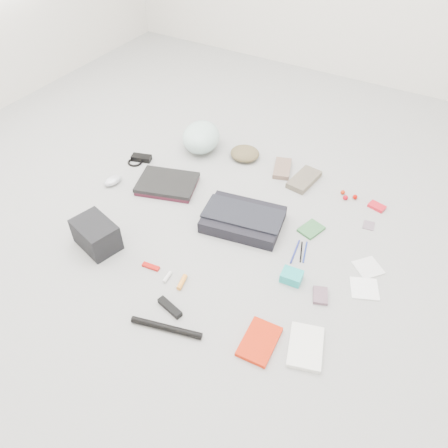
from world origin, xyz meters
The scene contains 33 objects.
ground_plane centered at (0.00, 0.00, 0.00)m, with size 4.00×4.00×0.00m, color gray.
messenger_bag centered at (0.06, 0.09, 0.03)m, with size 0.39×0.28×0.07m, color black.
bag_flap centered at (0.06, 0.09, 0.07)m, with size 0.40×0.18×0.01m, color black.
laptop_sleeve centered at (-0.46, 0.15, 0.01)m, with size 0.31×0.23×0.02m, color #4B1726.
laptop centered at (-0.46, 0.15, 0.03)m, with size 0.32×0.23×0.02m, color black.
bike_helmet centered at (-0.49, 0.57, 0.09)m, with size 0.23×0.28×0.17m, color silver.
beanie centered at (-0.21, 0.62, 0.03)m, with size 0.18×0.17×0.06m, color brown.
mitten_left centered at (0.04, 0.62, 0.01)m, with size 0.09×0.19×0.03m, color #7F6253.
mitten_right centered at (0.19, 0.58, 0.02)m, with size 0.11×0.22×0.03m, color #665C4C.
power_brick centered at (-0.74, 0.28, 0.02)m, with size 0.12×0.05×0.03m, color black.
cable_coil centered at (-0.76, 0.24, 0.01)m, with size 0.09×0.09×0.01m, color black.
mouse centered at (-0.74, 0.02, 0.02)m, with size 0.07×0.11×0.04m, color #B5B6BE.
camera_bag centered at (-0.49, -0.39, 0.07)m, with size 0.22×0.15×0.14m, color black.
multitool centered at (-0.17, -0.38, 0.01)m, with size 0.09×0.02×0.01m, color #AC0E0A.
toiletry_tube_white centered at (-0.07, -0.40, 0.01)m, with size 0.02×0.02×0.06m, color silver.
toiletry_tube_orange centered at (0.01, -0.39, 0.01)m, with size 0.02×0.02×0.08m, color orange.
u_lock centered at (0.04, -0.53, 0.01)m, with size 0.13×0.03×0.03m, color black.
bike_pump centered at (0.09, -0.62, 0.01)m, with size 0.03×0.03×0.31m, color black.
book_red centered at (0.44, -0.48, 0.01)m, with size 0.13×0.19×0.02m, color red.
book_white centered at (0.61, -0.41, 0.01)m, with size 0.13×0.20×0.02m, color silver.
notepad centered at (0.38, 0.23, 0.01)m, with size 0.09×0.12×0.01m, color #316738.
pen_blue centered at (0.37, 0.05, 0.00)m, with size 0.01×0.01×0.16m, color navy.
pen_black centered at (0.40, 0.06, 0.00)m, with size 0.01×0.01×0.13m, color black.
pen_navy centered at (0.41, 0.07, 0.00)m, with size 0.01×0.01×0.14m, color navy.
accordion_wallet centered at (0.42, -0.12, 0.02)m, with size 0.09×0.07×0.05m, color #1EB3AE.
card_deck centered at (0.57, -0.14, 0.01)m, with size 0.06×0.09×0.02m, color #735463.
napkin_top centered at (0.71, 0.12, 0.00)m, with size 0.11×0.11×0.01m, color silver.
napkin_bottom centered at (0.73, 0.00, 0.00)m, with size 0.12×0.12×0.01m, color white.
lollipop_a centered at (0.42, 0.59, 0.01)m, with size 0.03×0.03×0.03m, color #A51D06.
lollipop_b centered at (0.45, 0.55, 0.01)m, with size 0.03×0.03×0.03m, color #B60514.
lollipop_c centered at (0.50, 0.58, 0.01)m, with size 0.03×0.03×0.03m, color #A60600.
altoids_tin centered at (0.62, 0.57, 0.01)m, with size 0.09×0.05×0.02m, color red.
stamp_sheet centered at (0.63, 0.41, 0.00)m, with size 0.06×0.07×0.00m, color slate.
Camera 1 is at (0.79, -1.36, 1.56)m, focal length 35.00 mm.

